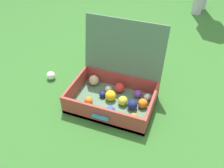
% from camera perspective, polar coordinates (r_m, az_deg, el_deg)
% --- Properties ---
extents(ground_plane, '(16.00, 16.00, 0.00)m').
position_cam_1_polar(ground_plane, '(1.74, 1.95, -4.86)').
color(ground_plane, '#336B28').
extents(open_suitcase, '(0.58, 0.50, 0.54)m').
position_cam_1_polar(open_suitcase, '(1.71, 0.93, -0.67)').
color(open_suitcase, '#4C7051').
rests_on(open_suitcase, ground).
extents(stray_ball_on_grass, '(0.07, 0.07, 0.07)m').
position_cam_1_polar(stray_ball_on_grass, '(2.01, -14.15, 1.92)').
color(stray_ball_on_grass, white).
rests_on(stray_ball_on_grass, ground).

